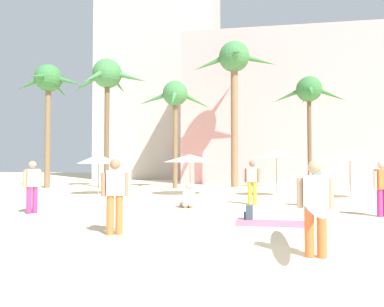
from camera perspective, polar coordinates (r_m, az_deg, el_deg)
The scene contains 21 objects.
ground at distance 6.23m, azimuth -0.71°, elevation -16.38°, with size 120.00×120.00×0.00m, color beige.
hotel_pink at distance 33.14m, azimuth 19.47°, elevation 6.49°, with size 22.73×8.82×12.65m, color pink.
hotel_tower_gray at distance 44.73m, azimuth -4.77°, elevation 19.43°, with size 13.16×10.69×35.64m, color #BCB7AD.
palm_tree_far_left at distance 23.43m, azimuth 18.73°, elevation 9.26°, with size 4.72×4.77×7.18m.
palm_tree_left at distance 24.59m, azimuth -13.81°, elevation 11.77°, with size 5.58×5.58×8.74m.
palm_tree_center at distance 26.13m, azimuth -22.61°, elevation 10.36°, with size 5.12×5.08×8.47m.
palm_tree_right at distance 25.47m, azimuth 7.00°, elevation 13.88°, with size 6.22×6.26×10.37m.
palm_tree_far_right at distance 23.55m, azimuth -2.79°, elevation 8.90°, with size 5.17×5.00×7.23m.
cafe_umbrella_0 at distance 17.83m, azimuth 13.76°, elevation -0.06°, with size 2.11×2.11×2.33m.
cafe_umbrella_1 at distance 17.96m, azimuth 24.61°, elevation -0.37°, with size 2.44×2.44×2.20m.
cafe_umbrella_2 at distance 18.12m, azimuth -0.31°, elevation -0.81°, with size 2.79×2.79×2.11m.
cafe_umbrella_3 at distance 19.00m, azimuth -15.18°, elevation -0.87°, with size 2.24×2.24×2.13m.
beach_towel at distance 9.59m, azimuth 13.18°, elevation -11.16°, with size 1.96×1.07×0.01m, color #EF6684.
backpack at distance 10.07m, azimuth 9.38°, elevation -9.62°, with size 0.26×0.31×0.42m.
person_mid_center at distance 6.39m, azimuth 19.45°, elevation -7.72°, with size 0.60×2.86×1.64m.
person_mid_right at distance 12.69m, azimuth -0.77°, elevation -7.53°, with size 0.70×1.04×0.92m.
person_near_left at distance 7.97m, azimuth -12.62°, elevation -6.37°, with size 0.57×0.39×1.70m.
person_far_left at distance 12.29m, azimuth -24.87°, elevation -4.68°, with size 0.38×0.58×1.69m.
person_near_right at distance 11.92m, azimuth 28.89°, elevation -4.72°, with size 0.59×0.35×1.69m.
person_far_right at distance 13.82m, azimuth 9.89°, elevation -4.39°, with size 0.61×0.28×1.73m.
person_mid_left at distance 13.67m, azimuth 19.73°, elevation -4.42°, with size 0.56×0.41×1.70m.
Camera 1 is at (1.00, -5.95, 1.56)m, focal length 32.32 mm.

